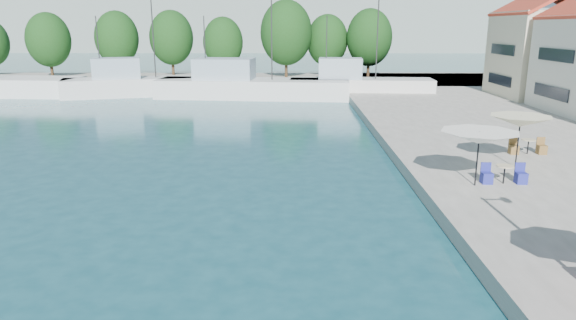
{
  "coord_description": "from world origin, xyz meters",
  "views": [
    {
      "loc": [
        0.8,
        3.71,
        6.84
      ],
      "look_at": [
        0.59,
        26.0,
        1.01
      ],
      "focal_mm": 32.0,
      "sensor_mm": 36.0,
      "label": 1
    }
  ],
  "objects_px": {
    "umbrella_cream": "(520,121)",
    "trawler_02": "(137,85)",
    "trawler_03": "(248,87)",
    "trawler_04": "(357,86)",
    "umbrella_white": "(479,137)"
  },
  "relations": [
    {
      "from": "umbrella_cream",
      "to": "trawler_02",
      "type": "bearing_deg",
      "value": 131.6
    },
    {
      "from": "trawler_03",
      "to": "trawler_04",
      "type": "height_order",
      "value": "same"
    },
    {
      "from": "trawler_04",
      "to": "umbrella_white",
      "type": "xyz_separation_m",
      "value": [
        0.95,
        -31.47,
        1.51
      ]
    },
    {
      "from": "trawler_02",
      "to": "trawler_03",
      "type": "height_order",
      "value": "same"
    },
    {
      "from": "umbrella_cream",
      "to": "trawler_03",
      "type": "bearing_deg",
      "value": 117.66
    },
    {
      "from": "trawler_03",
      "to": "trawler_04",
      "type": "distance_m",
      "value": 10.85
    },
    {
      "from": "trawler_02",
      "to": "trawler_04",
      "type": "distance_m",
      "value": 22.23
    },
    {
      "from": "trawler_03",
      "to": "umbrella_white",
      "type": "relative_size",
      "value": 6.15
    },
    {
      "from": "trawler_02",
      "to": "umbrella_white",
      "type": "relative_size",
      "value": 5.0
    },
    {
      "from": "trawler_02",
      "to": "umbrella_white",
      "type": "height_order",
      "value": "trawler_02"
    },
    {
      "from": "trawler_03",
      "to": "umbrella_white",
      "type": "height_order",
      "value": "trawler_03"
    },
    {
      "from": "trawler_02",
      "to": "umbrella_cream",
      "type": "height_order",
      "value": "trawler_02"
    },
    {
      "from": "trawler_02",
      "to": "trawler_04",
      "type": "xyz_separation_m",
      "value": [
        22.22,
        -0.61,
        0.0
      ]
    },
    {
      "from": "trawler_02",
      "to": "trawler_04",
      "type": "relative_size",
      "value": 1.09
    },
    {
      "from": "umbrella_cream",
      "to": "umbrella_white",
      "type": "bearing_deg",
      "value": -134.83
    }
  ]
}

